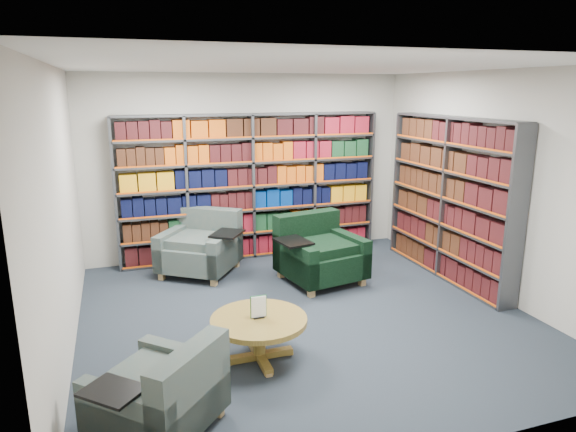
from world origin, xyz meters
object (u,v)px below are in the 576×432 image
object	(u,v)px
chair_green_right	(317,254)
chair_teal_left	(203,248)
chair_teal_front	(165,397)
coffee_table	(259,326)

from	to	relation	value
chair_green_right	chair_teal_left	bearing A→B (deg)	149.70
chair_green_right	chair_teal_front	distance (m)	3.53
chair_teal_left	chair_green_right	xyz separation A→B (m)	(1.44, -0.84, 0.01)
chair_teal_left	chair_teal_front	world-z (taller)	chair_teal_left
chair_teal_left	chair_green_right	size ratio (longest dim) A/B	1.07
chair_green_right	coffee_table	xyz separation A→B (m)	(-1.35, -1.85, -0.01)
chair_teal_left	chair_green_right	distance (m)	1.66
chair_teal_front	coffee_table	world-z (taller)	chair_teal_front
chair_teal_left	coffee_table	size ratio (longest dim) A/B	1.43
chair_green_right	coffee_table	world-z (taller)	chair_green_right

